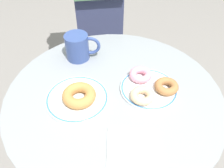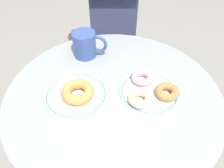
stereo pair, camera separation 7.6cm
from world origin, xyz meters
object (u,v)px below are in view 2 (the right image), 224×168
object	(u,v)px
plate_right	(149,92)
donut_cinnamon	(167,92)
donut_old_fashioned	(78,92)
cafe_table	(113,132)
donut_pink_frosted	(143,78)
donut_glazed	(140,99)
plate_left	(76,95)
coffee_mug	(86,44)
paper_napkin	(120,148)

from	to	relation	value
plate_right	donut_cinnamon	distance (m)	0.06
plate_right	donut_old_fashioned	xyz separation A→B (m)	(-0.22, -0.08, 0.02)
cafe_table	donut_pink_frosted	size ratio (longest dim) A/B	9.17
plate_right	donut_glazed	distance (m)	0.06
donut_old_fashioned	plate_right	bearing A→B (deg)	19.77
plate_left	donut_pink_frosted	xyz separation A→B (m)	(0.20, 0.12, 0.02)
plate_right	coffee_mug	bearing A→B (deg)	151.87
donut_glazed	paper_napkin	world-z (taller)	donut_glazed
donut_pink_frosted	donut_glazed	xyz separation A→B (m)	(0.01, -0.10, 0.00)
donut_old_fashioned	donut_pink_frosted	size ratio (longest dim) A/B	1.36
plate_left	cafe_table	bearing A→B (deg)	20.07
cafe_table	coffee_mug	distance (m)	0.36
donut_glazed	paper_napkin	xyz separation A→B (m)	(-0.02, -0.17, -0.02)
donut_glazed	coffee_mug	world-z (taller)	coffee_mug
donut_old_fashioned	paper_napkin	world-z (taller)	donut_old_fashioned
plate_right	donut_pink_frosted	bearing A→B (deg)	124.22
donut_cinnamon	paper_napkin	size ratio (longest dim) A/B	0.60
donut_pink_frosted	paper_napkin	distance (m)	0.27
cafe_table	plate_left	xyz separation A→B (m)	(-0.11, -0.04, 0.23)
plate_left	donut_old_fashioned	bearing A→B (deg)	-32.21
cafe_table	coffee_mug	world-z (taller)	coffee_mug
donut_cinnamon	paper_napkin	distance (m)	0.24
donut_cinnamon	coffee_mug	size ratio (longest dim) A/B	0.59
plate_left	plate_right	size ratio (longest dim) A/B	1.05
donut_old_fashioned	donut_glazed	world-z (taller)	donut_old_fashioned
donut_cinnamon	cafe_table	bearing A→B (deg)	-169.87
plate_left	plate_right	world-z (taller)	same
donut_old_fashioned	donut_pink_frosted	distance (m)	0.23
donut_old_fashioned	donut_cinnamon	distance (m)	0.29
cafe_table	donut_glazed	world-z (taller)	donut_glazed
cafe_table	coffee_mug	xyz separation A→B (m)	(-0.16, 0.18, 0.28)
donut_old_fashioned	donut_glazed	bearing A→B (deg)	7.99
donut_pink_frosted	paper_napkin	world-z (taller)	donut_pink_frosted
coffee_mug	plate_left	bearing A→B (deg)	-78.93
coffee_mug	donut_cinnamon	bearing A→B (deg)	-23.99
donut_cinnamon	donut_glazed	size ratio (longest dim) A/B	1.00
cafe_table	donut_cinnamon	bearing A→B (deg)	10.13
paper_napkin	coffee_mug	size ratio (longest dim) A/B	0.99
donut_pink_frosted	paper_napkin	size ratio (longest dim) A/B	0.60
cafe_table	plate_left	world-z (taller)	plate_left
coffee_mug	donut_glazed	bearing A→B (deg)	-38.14
plate_right	donut_cinnamon	world-z (taller)	donut_cinnamon
donut_glazed	coffee_mug	distance (m)	0.32
donut_old_fashioned	donut_pink_frosted	xyz separation A→B (m)	(0.19, 0.12, -0.00)
donut_pink_frosted	donut_glazed	bearing A→B (deg)	-84.39
cafe_table	donut_cinnamon	distance (m)	0.31
donut_cinnamon	donut_pink_frosted	size ratio (longest dim) A/B	1.00
plate_right	coffee_mug	world-z (taller)	coffee_mug
plate_left	coffee_mug	xyz separation A→B (m)	(-0.04, 0.22, 0.04)
plate_left	donut_glazed	size ratio (longest dim) A/B	2.56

